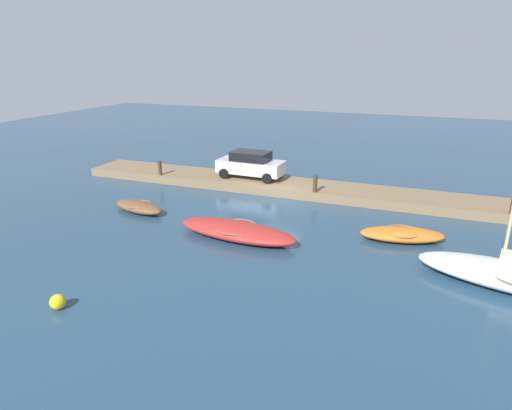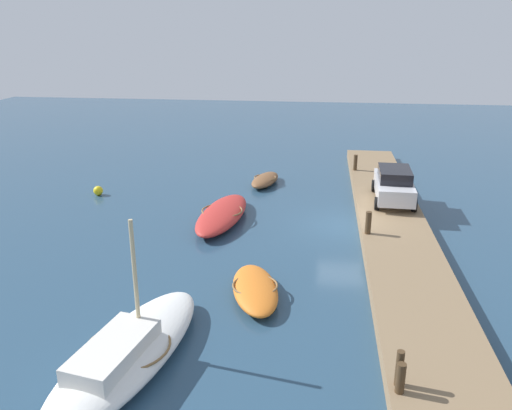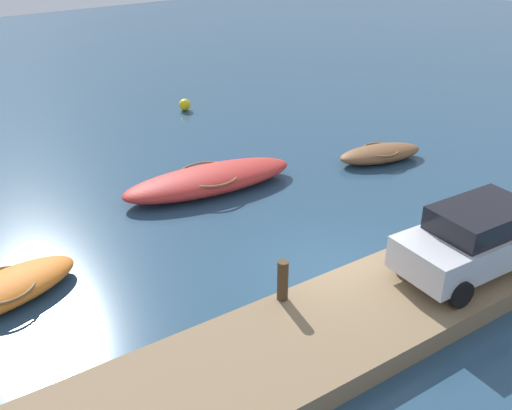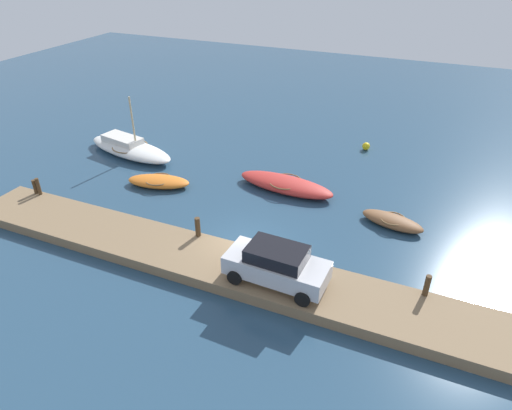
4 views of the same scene
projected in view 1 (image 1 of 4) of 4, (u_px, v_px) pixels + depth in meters
The scene contains 9 objects.
ground_plane at pixel (277, 201), 25.87m from camera, with size 84.00×84.00×0.00m, color navy.
dock_platform at pixel (288, 187), 27.66m from camera, with size 27.86×3.08×0.52m, color #846B4C.
motorboat_red at pixel (237, 231), 20.49m from camera, with size 6.05×2.47×0.74m.
rowboat_orange at pixel (402, 234), 20.29m from camera, with size 4.03×2.41×0.58m.
rowboat_brown at pixel (139, 207), 23.94m from camera, with size 3.44×1.94×0.58m.
mooring_post_mid_east at pixel (315, 184), 25.59m from camera, with size 0.26×0.26×1.00m, color #47331E.
mooring_post_east at pixel (160, 168), 29.18m from camera, with size 0.23×0.23×0.97m, color #47331E.
parked_car at pixel (251, 164), 28.47m from camera, with size 4.31×2.11×1.70m.
marker_buoy at pixel (58, 302), 14.84m from camera, with size 0.53×0.53×0.53m, color yellow.
Camera 1 is at (-7.74, 23.33, 8.14)m, focal length 31.16 mm.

